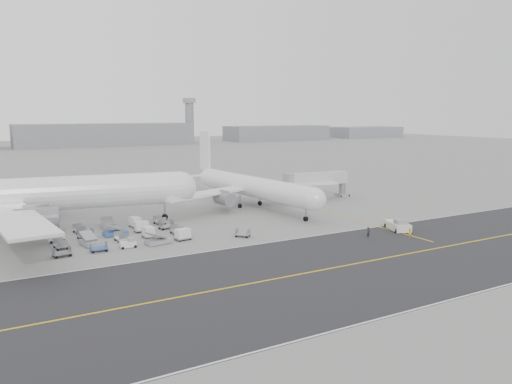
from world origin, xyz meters
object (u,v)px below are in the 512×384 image
airliner_a (21,196)px  ground_crew_a (368,233)px  airliner_b (250,186)px  pushback_tug (398,225)px  ground_crew_b (409,233)px  control_tower (190,119)px  jet_bridge (317,180)px

airliner_a → ground_crew_a: 61.04m
airliner_a → airliner_b: airliner_a is taller
airliner_a → pushback_tug: size_ratio=8.35×
airliner_b → ground_crew_b: airliner_b is taller
control_tower → jet_bridge: 244.69m
control_tower → airliner_b: size_ratio=0.67×
airliner_b → ground_crew_b: bearing=-81.7°
airliner_a → pushback_tug: airliner_a is taller
jet_bridge → ground_crew_a: 39.74m
airliner_b → pushback_tug: 35.29m
pushback_tug → airliner_a: bearing=170.8°
airliner_a → jet_bridge: 66.04m
ground_crew_a → airliner_a: bearing=130.5°
airliner_b → ground_crew_a: size_ratio=24.85×
control_tower → airliner_a: control_tower is taller
airliner_a → ground_crew_a: size_ratio=33.77×
control_tower → airliner_b: 251.87m
airliner_a → ground_crew_b: 67.94m
ground_crew_b → jet_bridge: bearing=-124.6°
ground_crew_b → pushback_tug: bearing=-135.9°
airliner_a → ground_crew_a: bearing=-116.2°
airliner_b → jet_bridge: (19.53, 1.65, -0.07)m
pushback_tug → ground_crew_b: 5.44m
jet_bridge → ground_crew_b: 40.86m
ground_crew_a → ground_crew_b: 6.96m
ground_crew_a → control_tower: bearing=59.1°
airliner_b → control_tower: bearing=64.9°
airliner_b → airliner_a: bearing=174.0°
jet_bridge → ground_crew_b: size_ratio=11.25×
airliner_a → jet_bridge: bearing=-80.1°
ground_crew_a → jet_bridge: bearing=51.3°
ground_crew_a → ground_crew_b: ground_crew_a is taller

